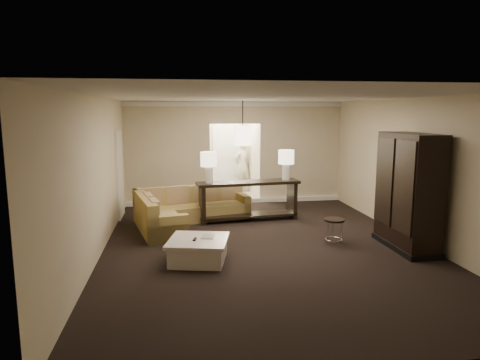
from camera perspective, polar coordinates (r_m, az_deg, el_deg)
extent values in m
plane|color=black|center=(8.24, 3.30, -8.82)|extent=(8.00, 8.00, 0.00)
cube|color=beige|center=(11.83, -0.64, 3.63)|extent=(6.00, 0.04, 2.80)
cube|color=beige|center=(4.17, 14.97, -7.01)|extent=(6.00, 0.04, 2.80)
cube|color=beige|center=(7.87, -18.51, 0.35)|extent=(0.04, 8.00, 2.80)
cube|color=beige|center=(9.03, 22.37, 1.22)|extent=(0.04, 8.00, 2.80)
cube|color=silver|center=(7.84, 3.50, 11.05)|extent=(6.00, 8.00, 0.02)
cube|color=white|center=(11.73, -0.61, 10.09)|extent=(6.00, 0.10, 0.12)
cube|color=white|center=(11.99, -0.59, -2.78)|extent=(6.00, 0.10, 0.12)
cube|color=white|center=(10.65, -15.73, 0.77)|extent=(0.05, 0.90, 2.10)
cube|color=silver|center=(13.02, -1.24, -2.10)|extent=(1.40, 2.00, 0.01)
cube|color=#EBE6C0|center=(12.75, -4.39, 4.00)|extent=(0.04, 2.00, 2.80)
cube|color=#EBE6C0|center=(12.93, 1.83, 4.09)|extent=(0.04, 2.00, 2.80)
cube|color=#EBE6C0|center=(13.81, -1.79, 4.42)|extent=(1.40, 0.04, 2.80)
cube|color=white|center=(13.81, -1.77, 2.96)|extent=(0.90, 0.05, 2.10)
cube|color=brown|center=(10.15, -6.26, -4.31)|extent=(2.76, 1.37, 0.37)
cube|color=brown|center=(8.98, -10.25, -6.18)|extent=(1.05, 1.38, 0.37)
cube|color=brown|center=(10.34, -6.73, -1.87)|extent=(2.63, 0.80, 0.41)
cube|color=brown|center=(9.27, -12.63, -3.32)|extent=(0.68, 2.11, 0.41)
cube|color=brown|center=(10.51, 0.25, -3.29)|extent=(0.35, 0.81, 0.55)
cube|color=brown|center=(8.46, -9.55, -6.51)|extent=(0.81, 0.35, 0.55)
cube|color=olive|center=(10.09, -11.99, -2.17)|extent=(0.56, 0.26, 0.41)
cube|color=olive|center=(10.22, -8.34, -1.93)|extent=(0.56, 0.26, 0.41)
cube|color=olive|center=(10.39, -4.78, -1.68)|extent=(0.56, 0.26, 0.41)
cube|color=olive|center=(10.60, -1.36, -1.44)|extent=(0.56, 0.26, 0.41)
cube|color=olive|center=(9.36, -12.08, -3.06)|extent=(0.26, 0.55, 0.41)
cube|color=olive|center=(8.77, -11.40, -3.86)|extent=(0.26, 0.55, 0.41)
cube|color=silver|center=(7.43, -5.57, -9.51)|extent=(1.06, 1.06, 0.33)
cube|color=silver|center=(7.37, -5.59, -8.06)|extent=(1.18, 1.18, 0.06)
cube|color=black|center=(7.32, -6.04, -7.86)|extent=(0.08, 0.16, 0.02)
cube|color=beige|center=(7.48, -4.28, -7.51)|extent=(0.28, 0.34, 0.01)
cube|color=black|center=(9.94, 1.11, -0.37)|extent=(2.44, 0.78, 0.07)
cube|color=black|center=(9.80, -5.07, -3.27)|extent=(0.14, 0.50, 0.87)
cube|color=black|center=(10.37, 6.93, -2.62)|extent=(0.14, 0.50, 0.87)
cube|color=black|center=(10.10, 1.09, -4.65)|extent=(2.33, 0.72, 0.04)
cube|color=black|center=(8.47, 21.58, -1.46)|extent=(0.59, 1.43, 2.15)
cube|color=black|center=(7.98, 21.02, -0.92)|extent=(0.03, 0.63, 1.64)
cube|color=black|center=(8.60, 18.68, -0.10)|extent=(0.03, 0.63, 1.64)
cube|color=black|center=(8.70, 21.18, -8.10)|extent=(0.63, 1.49, 0.10)
cylinder|color=black|center=(8.44, 12.46, -5.21)|extent=(0.40, 0.40, 0.04)
torus|color=silver|center=(8.54, 12.37, -7.73)|extent=(0.33, 0.33, 0.02)
cylinder|color=silver|center=(8.55, 13.37, -6.73)|extent=(0.02, 0.02, 0.47)
cylinder|color=silver|center=(8.60, 11.62, -6.59)|extent=(0.02, 0.02, 0.47)
cylinder|color=silver|center=(8.36, 12.22, -7.07)|extent=(0.02, 0.02, 0.47)
cylinder|color=silver|center=(9.70, -4.17, 0.71)|extent=(0.17, 0.17, 0.38)
cylinder|color=#FFECBF|center=(9.66, -4.20, 2.79)|extent=(0.37, 0.37, 0.33)
cylinder|color=silver|center=(10.19, 6.15, 1.09)|extent=(0.17, 0.17, 0.38)
cylinder|color=#FFECBF|center=(10.15, 6.18, 3.07)|extent=(0.37, 0.37, 0.33)
cylinder|color=black|center=(10.49, 0.35, 8.94)|extent=(0.02, 0.02, 0.60)
cube|color=beige|center=(10.51, 0.35, 5.94)|extent=(0.38, 0.38, 0.48)
imported|color=beige|center=(13.52, 0.31, 2.24)|extent=(0.78, 0.67, 1.82)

